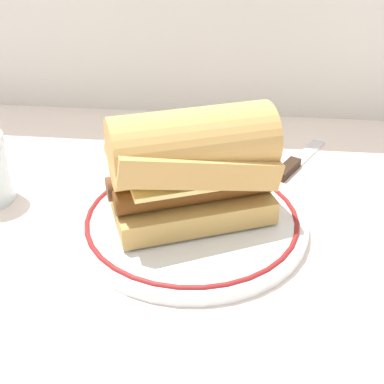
{
  "coord_description": "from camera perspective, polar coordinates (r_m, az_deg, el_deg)",
  "views": [
    {
      "loc": [
        0.06,
        -0.46,
        0.33
      ],
      "look_at": [
        0.01,
        -0.01,
        0.04
      ],
      "focal_mm": 46.02,
      "sensor_mm": 36.0,
      "label": 1
    }
  ],
  "objects": [
    {
      "name": "sausage_sandwich",
      "position": [
        0.52,
        0.0,
        3.2
      ],
      "size": [
        0.19,
        0.15,
        0.13
      ],
      "rotation": [
        0.0,
        0.0,
        0.4
      ],
      "color": "tan",
      "rests_on": "plate"
    },
    {
      "name": "plate",
      "position": [
        0.56,
        -0.0,
        -3.25
      ],
      "size": [
        0.26,
        0.26,
        0.01
      ],
      "color": "white",
      "rests_on": "ground_plane"
    },
    {
      "name": "butter_knife",
      "position": [
        0.7,
        12.02,
        3.52
      ],
      "size": [
        0.08,
        0.13,
        0.01
      ],
      "color": "silver",
      "rests_on": "ground_plane"
    },
    {
      "name": "ground_plane",
      "position": [
        0.57,
        -0.84,
        -3.42
      ],
      "size": [
        1.5,
        1.5,
        0.0
      ],
      "primitive_type": "plane",
      "color": "silver"
    }
  ]
}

